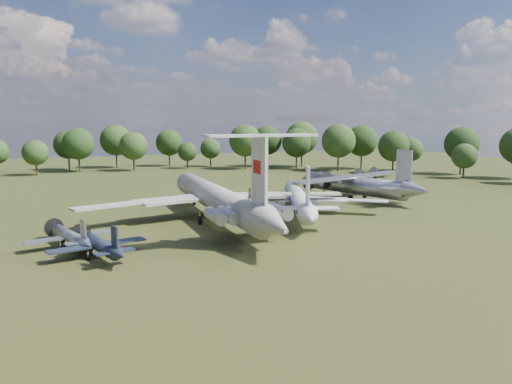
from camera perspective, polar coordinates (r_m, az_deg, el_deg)
name	(u,v)px	position (r m, az deg, el deg)	size (l,w,h in m)	color
ground	(206,224)	(77.52, -5.77, -3.66)	(300.00, 300.00, 0.00)	#223D14
il62_airliner	(216,203)	(79.72, -4.56, -1.26)	(43.84, 57.00, 5.59)	silver
tu104_jet	(298,203)	(84.92, 4.87, -1.20)	(30.16, 40.22, 4.02)	white
an12_transport	(355,188)	(103.04, 11.20, 0.51)	(30.85, 34.48, 4.54)	#97999E
small_prop_west	(99,248)	(61.56, -17.47, -6.09)	(11.52, 15.71, 2.30)	black
small_prop_northwest	(70,239)	(67.23, -20.44, -5.07)	(10.98, 14.97, 2.20)	#A2A4AA
person_on_il62	(250,194)	(64.43, -0.72, -0.25)	(0.63, 0.41, 1.72)	brown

